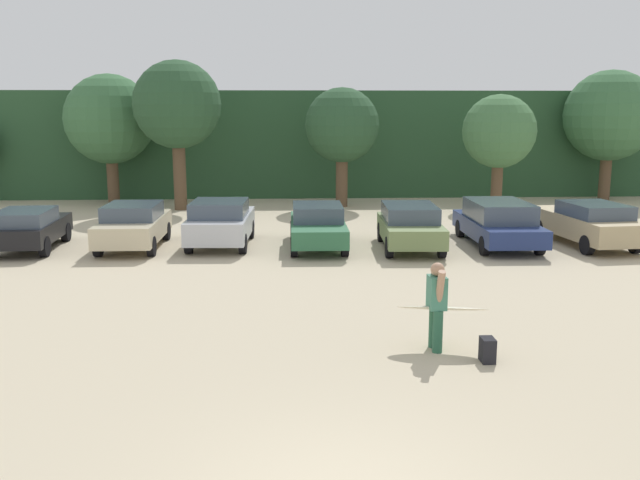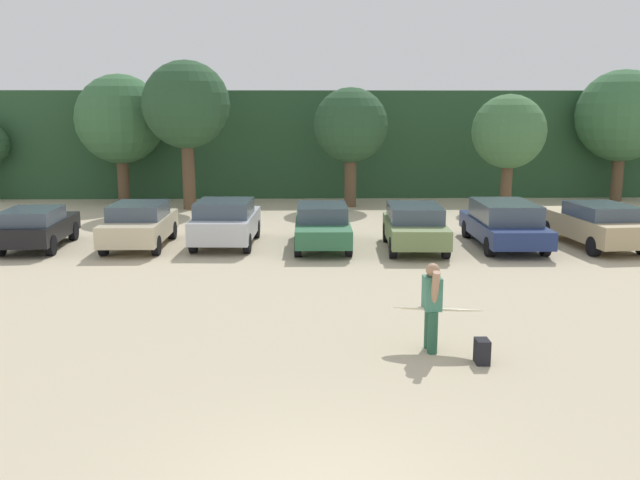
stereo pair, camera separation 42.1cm
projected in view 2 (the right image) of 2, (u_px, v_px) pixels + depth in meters
hillside_ridge at (306, 140)px, 40.76m from camera, size 108.00×12.00×5.38m
tree_center_right at (120, 120)px, 32.99m from camera, size 4.21×4.21×6.12m
tree_ridge_back at (186, 106)px, 30.83m from camera, size 3.89×3.89×6.62m
tree_far_right at (351, 126)px, 31.78m from camera, size 3.41×3.41×5.46m
tree_far_left at (509, 132)px, 31.13m from camera, size 3.31×3.31×5.15m
tree_center_left at (622, 116)px, 33.70m from camera, size 4.42×4.42×6.37m
parked_car_black at (36, 226)px, 22.69m from camera, size 1.92×3.99×1.36m
parked_car_champagne at (139, 224)px, 22.96m from camera, size 1.86×4.14×1.46m
parked_car_silver at (226, 222)px, 23.20m from camera, size 2.07×4.11×1.55m
parked_car_forest_green at (322, 225)px, 22.92m from camera, size 1.82×4.35×1.40m
parked_car_olive_green at (415, 226)px, 22.56m from camera, size 1.97×4.10×1.44m
parked_car_navy at (504, 223)px, 23.03m from camera, size 1.98×4.81×1.50m
parked_car_tan at (595, 224)px, 23.03m from camera, size 2.30×4.89×1.47m
person_adult at (432, 302)px, 13.07m from camera, size 0.33×0.78×1.70m
surfboard_cream at (438, 309)px, 13.20m from camera, size 1.79×0.76×0.21m
backpack_dropped at (482, 351)px, 12.55m from camera, size 0.24×0.34×0.45m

